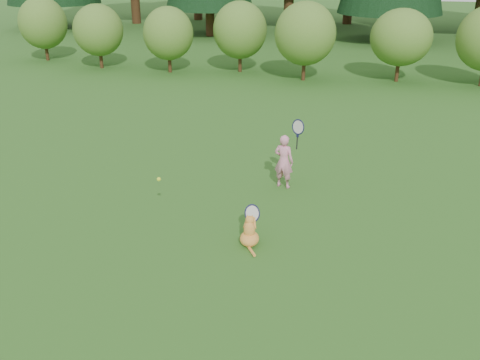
% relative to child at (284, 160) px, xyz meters
% --- Properties ---
extents(ground, '(100.00, 100.00, 0.00)m').
position_rel_child_xyz_m(ground, '(-0.76, -2.26, -0.59)').
color(ground, '#235818').
rests_on(ground, ground).
extents(shrub_row, '(28.00, 3.00, 2.80)m').
position_rel_child_xyz_m(shrub_row, '(-0.76, 10.74, 0.81)').
color(shrub_row, '#4B7925').
rests_on(shrub_row, ground).
extents(child, '(0.65, 0.39, 1.69)m').
position_rel_child_xyz_m(child, '(0.00, 0.00, 0.00)').
color(child, pink).
rests_on(child, ground).
extents(cat, '(0.43, 0.81, 0.72)m').
position_rel_child_xyz_m(cat, '(-0.14, -2.47, -0.31)').
color(cat, orange).
rests_on(cat, ground).
extents(tennis_ball, '(0.07, 0.07, 0.07)m').
position_rel_child_xyz_m(tennis_ball, '(-1.98, -1.84, 0.13)').
color(tennis_ball, yellow).
rests_on(tennis_ball, ground).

